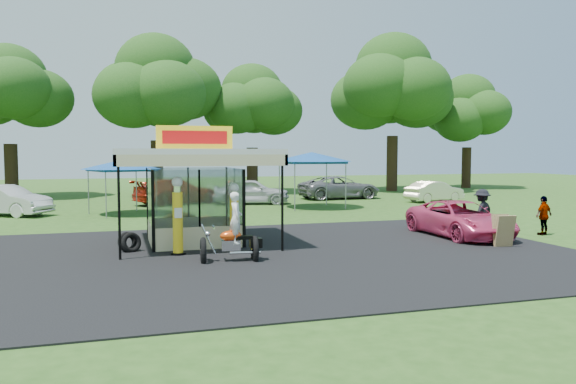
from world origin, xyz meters
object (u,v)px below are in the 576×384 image
a_frame_sign (503,231)px  pink_sedan (460,219)px  gas_pump_left (178,218)px  tent_east (312,157)px  spectator_east_a (482,212)px  bg_car_a (5,200)px  tent_west (122,165)px  gas_pump_right (234,219)px  motorcycle (234,234)px  bg_car_b (177,191)px  spectator_east_b (544,216)px  gas_station_kiosk (193,194)px  bg_car_e (434,191)px  kiosk_car (186,223)px  bg_car_c (251,191)px  bg_car_d (340,187)px

a_frame_sign → pink_sedan: 2.54m
gas_pump_left → tent_east: bearing=55.6°
spectator_east_a → a_frame_sign: bearing=44.2°
bg_car_a → tent_west: tent_west is taller
gas_pump_right → spectator_east_a: size_ratio=1.25×
motorcycle → bg_car_b: size_ratio=0.39×
pink_sedan → spectator_east_b: spectator_east_b is taller
gas_station_kiosk → bg_car_e: (17.66, 12.80, -1.10)m
motorcycle → a_frame_sign: bearing=4.7°
kiosk_car → bg_car_e: size_ratio=0.68×
a_frame_sign → spectator_east_a: bearing=76.6°
bg_car_a → bg_car_c: size_ratio=1.00×
gas_pump_right → a_frame_sign: (9.02, -1.80, -0.52)m
gas_pump_left → tent_east: 16.42m
gas_pump_right → bg_car_b: 18.12m
gas_pump_right → motorcycle: gas_pump_right is taller
motorcycle → spectator_east_b: (12.84, 1.84, -0.07)m
gas_pump_left → bg_car_b: size_ratio=0.45×
spectator_east_b → bg_car_a: bearing=-47.1°
spectator_east_b → bg_car_d: bearing=-101.5°
bg_car_c → gas_station_kiosk: bearing=172.1°
gas_pump_left → bg_car_a: size_ratio=0.52×
a_frame_sign → bg_car_a: bearing=148.7°
gas_pump_right → tent_east: 15.40m
bg_car_b → gas_pump_left: bearing=151.7°
gas_pump_left → spectator_east_b: bearing=1.2°
a_frame_sign → bg_car_d: (2.43, 20.75, 0.23)m
gas_station_kiosk → kiosk_car: gas_station_kiosk is taller
a_frame_sign → tent_west: tent_west is taller
gas_station_kiosk → tent_east: size_ratio=1.15×
a_frame_sign → gas_pump_right: bearing=178.4°
a_frame_sign → kiosk_car: bearing=158.4°
gas_pump_left → pink_sedan: gas_pump_left is taller
spectator_east_b → bg_car_e: bearing=-120.3°
gas_station_kiosk → bg_car_e: gas_station_kiosk is taller
bg_car_b → bg_car_c: (4.51, -1.39, 0.02)m
a_frame_sign → kiosk_car: a_frame_sign is taller
kiosk_car → bg_car_e: (17.66, 10.60, 0.20)m
motorcycle → tent_east: bearing=68.6°
bg_car_a → a_frame_sign: bearing=-98.7°
tent_west → a_frame_sign: bearing=-49.9°
a_frame_sign → tent_east: (-1.63, 15.18, 2.41)m
bg_car_e → tent_west: (-20.00, -2.01, 1.92)m
motorcycle → tent_west: tent_west is taller
gas_pump_left → bg_car_c: size_ratio=0.52×
gas_pump_left → gas_pump_right: gas_pump_left is taller
spectator_east_a → gas_pump_right: bearing=-16.6°
gas_pump_left → spectator_east_a: gas_pump_left is taller
a_frame_sign → spectator_east_a: 3.16m
spectator_east_a → bg_car_c: (-5.75, 15.64, -0.09)m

